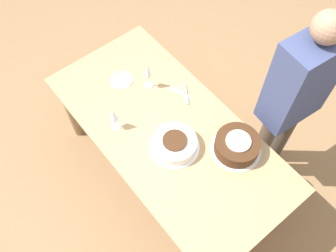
% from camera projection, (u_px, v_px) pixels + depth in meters
% --- Properties ---
extents(ground_plane, '(12.00, 12.00, 0.00)m').
position_uv_depth(ground_plane, '(168.00, 175.00, 3.09)').
color(ground_plane, '#8E6B47').
extents(dining_table, '(1.77, 0.86, 0.73)m').
position_uv_depth(dining_table, '(168.00, 137.00, 2.55)').
color(dining_table, tan).
rests_on(dining_table, ground_plane).
extents(cake_center_white, '(0.32, 0.32, 0.09)m').
position_uv_depth(cake_center_white, '(175.00, 144.00, 2.36)').
color(cake_center_white, white).
rests_on(cake_center_white, dining_table).
extents(cake_front_chocolate, '(0.32, 0.32, 0.12)m').
position_uv_depth(cake_front_chocolate, '(237.00, 145.00, 2.34)').
color(cake_front_chocolate, white).
rests_on(cake_front_chocolate, dining_table).
extents(wine_glass_near, '(0.07, 0.07, 0.20)m').
position_uv_depth(wine_glass_near, '(114.00, 116.00, 2.36)').
color(wine_glass_near, silver).
rests_on(wine_glass_near, dining_table).
extents(wine_glass_far, '(0.06, 0.06, 0.23)m').
position_uv_depth(wine_glass_far, '(148.00, 72.00, 2.51)').
color(wine_glass_far, silver).
rests_on(wine_glass_far, dining_table).
extents(dessert_plate_right, '(0.16, 0.16, 0.01)m').
position_uv_depth(dessert_plate_right, '(121.00, 80.00, 2.67)').
color(dessert_plate_right, silver).
rests_on(dessert_plate_right, dining_table).
extents(fork_pile, '(0.20, 0.12, 0.01)m').
position_uv_depth(fork_pile, '(183.00, 93.00, 2.60)').
color(fork_pile, silver).
rests_on(fork_pile, dining_table).
extents(person_cutting, '(0.26, 0.42, 1.62)m').
position_uv_depth(person_cutting, '(296.00, 94.00, 2.31)').
color(person_cutting, '#4C4238').
rests_on(person_cutting, ground_plane).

